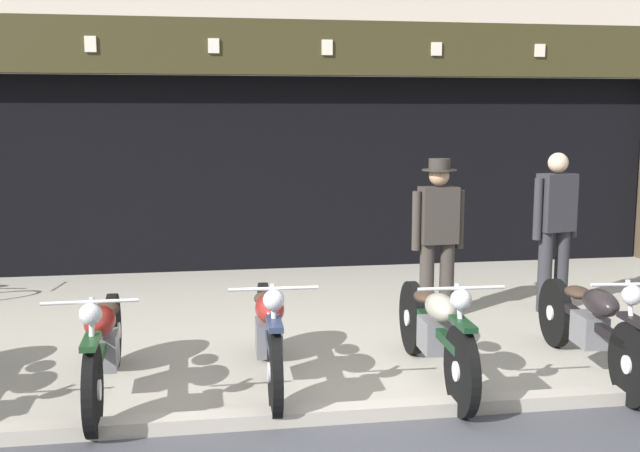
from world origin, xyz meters
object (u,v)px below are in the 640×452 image
at_px(motorcycle_center_left, 269,332).
at_px(shopkeeper_center, 555,224).
at_px(motorcycle_left, 103,344).
at_px(motorcycle_center_right, 591,324).
at_px(motorcycle_center, 435,329).
at_px(advert_board_near, 57,145).
at_px(salesman_left, 438,231).

bearing_deg(motorcycle_center_left, shopkeeper_center, -149.71).
xyz_separation_m(motorcycle_left, motorcycle_center_right, (3.84, -0.07, -0.00)).
relative_size(motorcycle_center_left, shopkeeper_center, 1.17).
height_order(motorcycle_center, shopkeeper_center, shopkeeper_center).
distance_m(motorcycle_center, motorcycle_center_right, 1.31).
distance_m(motorcycle_left, motorcycle_center_right, 3.84).
xyz_separation_m(motorcycle_center_left, motorcycle_center_right, (2.61, -0.16, -0.01)).
height_order(motorcycle_left, shopkeeper_center, shopkeeper_center).
bearing_deg(motorcycle_center_right, advert_board_near, -39.02).
xyz_separation_m(motorcycle_center_left, salesman_left, (1.90, 1.67, 0.49)).
distance_m(motorcycle_center_right, advert_board_near, 6.92).
relative_size(motorcycle_center, salesman_left, 1.24).
height_order(motorcycle_center, motorcycle_center_right, motorcycle_center).
bearing_deg(shopkeeper_center, advert_board_near, -39.83).
bearing_deg(motorcycle_center_right, salesman_left, -64.07).
bearing_deg(shopkeeper_center, salesman_left, -9.25).
bearing_deg(salesman_left, advert_board_near, -38.09).
distance_m(salesman_left, shopkeeper_center, 1.33).
distance_m(motorcycle_center, salesman_left, 1.97).
xyz_separation_m(motorcycle_center, advert_board_near, (-3.61, 4.68, 1.27)).
distance_m(motorcycle_center, advert_board_near, 6.05).
relative_size(motorcycle_left, advert_board_near, 2.26).
bearing_deg(motorcycle_center_right, motorcycle_center_left, 1.31).
relative_size(motorcycle_center_left, advert_board_near, 2.24).
height_order(motorcycle_left, motorcycle_center, motorcycle_center).
distance_m(motorcycle_left, shopkeeper_center, 4.86).
relative_size(motorcycle_left, salesman_left, 1.22).
relative_size(salesman_left, shopkeeper_center, 0.97).
bearing_deg(motorcycle_left, advert_board_near, -77.66).
bearing_deg(advert_board_near, motorcycle_center, -52.41).
bearing_deg(motorcycle_left, motorcycle_center, 178.10).
relative_size(motorcycle_center_left, motorcycle_center_right, 0.97).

